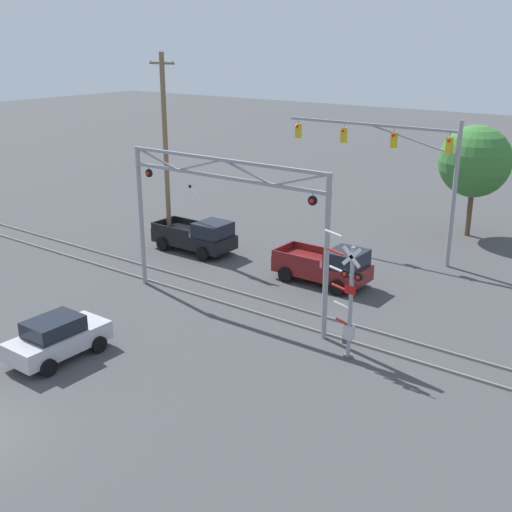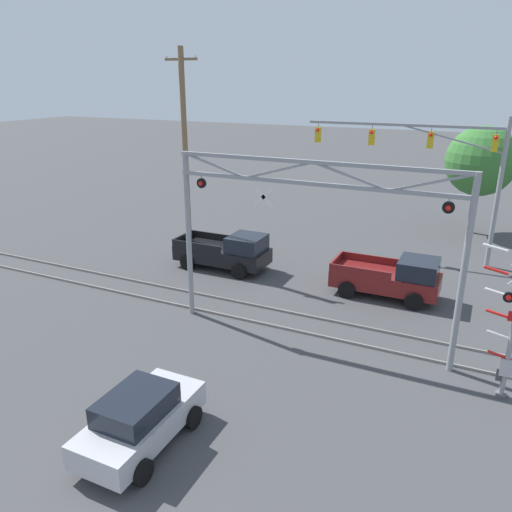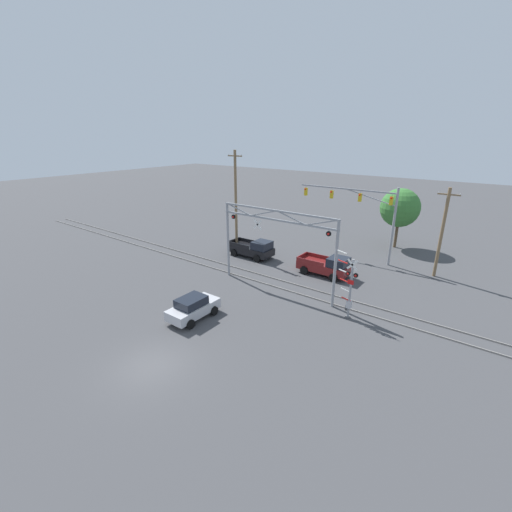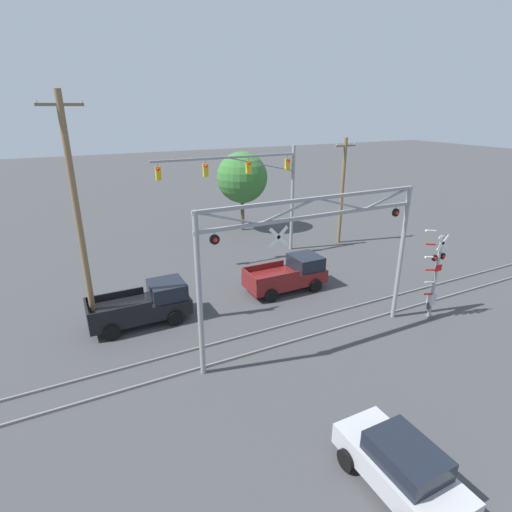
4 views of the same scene
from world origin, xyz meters
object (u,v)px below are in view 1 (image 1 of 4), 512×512
Objects in this scene: crossing_signal_mast at (349,306)px; sedan_waiting at (57,338)px; pickup_truck_lead at (327,266)px; utility_pole_left at (166,150)px; background_tree_beyond_span at (475,161)px; traffic_signal_span at (408,161)px; pickup_truck_following at (198,236)px; crossing_gantry at (223,206)px.

crossing_signal_mast reaches higher than sedan_waiting.
pickup_truck_lead is at bearing 126.50° from crossing_signal_mast.
pickup_truck_lead is 0.44× the size of utility_pole_left.
background_tree_beyond_span is at bearing 42.13° from utility_pole_left.
sedan_waiting is at bearing -105.82° from traffic_signal_span.
traffic_signal_span is 2.66× the size of sedan_waiting.
sedan_waiting is at bearing -71.46° from pickup_truck_following.
sedan_waiting is at bearing -105.03° from crossing_gantry.
crossing_signal_mast is 1.27× the size of sedan_waiting.
crossing_signal_mast is 14.51m from pickup_truck_following.
sedan_waiting is 0.35× the size of utility_pole_left.
crossing_gantry reaches higher than sedan_waiting.
utility_pole_left is at bearing 157.69° from crossing_signal_mast.
utility_pole_left is 18.41m from background_tree_beyond_span.
pickup_truck_lead is 13.28m from background_tree_beyond_span.
background_tree_beyond_span is (4.87, 17.81, -0.11)m from crossing_gantry.
utility_pole_left is at bearing 175.34° from pickup_truck_following.
crossing_signal_mast is 18.96m from background_tree_beyond_span.
traffic_signal_span is at bearing 105.34° from crossing_signal_mast.
traffic_signal_span reaches higher than sedan_waiting.
background_tree_beyond_span is (1.51, 6.33, -0.78)m from traffic_signal_span.
pickup_truck_lead is 1.23× the size of sedan_waiting.
utility_pole_left reaches higher than traffic_signal_span.
pickup_truck_following is 1.27× the size of sedan_waiting.
pickup_truck_lead is at bearing 0.44° from pickup_truck_following.
background_tree_beyond_span is (11.20, 12.53, 3.68)m from pickup_truck_following.
crossing_gantry is 8.73m from sedan_waiting.
pickup_truck_lead is (-1.22, -6.14, -4.47)m from traffic_signal_span.
crossing_signal_mast is 1.00× the size of pickup_truck_following.
pickup_truck_lead is at bearing 72.06° from sedan_waiting.
crossing_gantry is at bearing -111.90° from pickup_truck_lead.
crossing_signal_mast is at bearing -7.49° from crossing_gantry.
pickup_truck_lead is 0.97× the size of pickup_truck_following.
traffic_signal_span reaches higher than pickup_truck_lead.
traffic_signal_span is 7.69m from pickup_truck_lead.
traffic_signal_span is 6.55m from background_tree_beyond_span.
crossing_signal_mast is at bearing 37.13° from sedan_waiting.
crossing_gantry is 1.03× the size of traffic_signal_span.
utility_pole_left reaches higher than background_tree_beyond_span.
pickup_truck_following is 13.52m from sedan_waiting.
sedan_waiting is at bearing -142.87° from crossing_signal_mast.
traffic_signal_span is 2.10× the size of pickup_truck_following.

